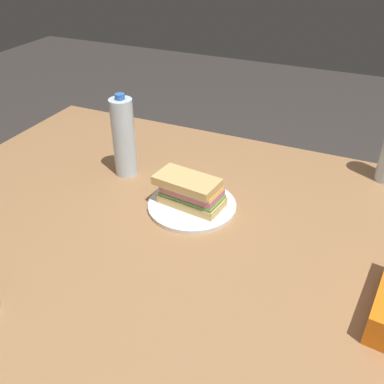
# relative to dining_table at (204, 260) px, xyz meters

# --- Properties ---
(dining_table) EXTENTS (1.70, 1.16, 0.73)m
(dining_table) POSITION_rel_dining_table_xyz_m (0.00, 0.00, 0.00)
(dining_table) COLOR #9E7047
(dining_table) RESTS_ON ground_plane
(paper_plate) EXTENTS (0.24, 0.24, 0.01)m
(paper_plate) POSITION_rel_dining_table_xyz_m (0.08, -0.11, 0.08)
(paper_plate) COLOR white
(paper_plate) RESTS_ON dining_table
(sandwich) EXTENTS (0.19, 0.12, 0.08)m
(sandwich) POSITION_rel_dining_table_xyz_m (0.09, -0.11, 0.13)
(sandwich) COLOR #DBB26B
(sandwich) RESTS_ON paper_plate
(water_bottle_spare) EXTENTS (0.07, 0.07, 0.26)m
(water_bottle_spare) POSITION_rel_dining_table_xyz_m (0.34, -0.20, 0.20)
(water_bottle_spare) COLOR silver
(water_bottle_spare) RESTS_ON dining_table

